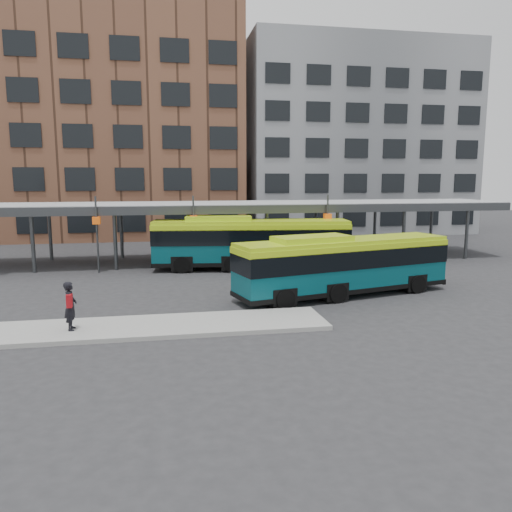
# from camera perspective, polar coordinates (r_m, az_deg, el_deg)

# --- Properties ---
(ground) EXTENTS (120.00, 120.00, 0.00)m
(ground) POSITION_cam_1_polar(r_m,az_deg,el_deg) (23.76, 1.72, -5.50)
(ground) COLOR #28282B
(ground) RESTS_ON ground
(boarding_island) EXTENTS (14.00, 3.00, 0.18)m
(boarding_island) POSITION_cam_1_polar(r_m,az_deg,el_deg) (20.35, -11.88, -7.92)
(boarding_island) COLOR gray
(boarding_island) RESTS_ON ground
(canopy) EXTENTS (40.00, 6.53, 4.80)m
(canopy) POSITION_cam_1_polar(r_m,az_deg,el_deg) (35.74, -2.74, 5.69)
(canopy) COLOR #999B9E
(canopy) RESTS_ON ground
(building_brick) EXTENTS (26.00, 14.00, 22.00)m
(building_brick) POSITION_cam_1_polar(r_m,az_deg,el_deg) (54.96, -16.30, 13.88)
(building_brick) COLOR brown
(building_brick) RESTS_ON ground
(building_grey) EXTENTS (24.00, 14.00, 20.00)m
(building_grey) POSITION_cam_1_polar(r_m,az_deg,el_deg) (58.50, 10.69, 12.77)
(building_grey) COLOR slate
(building_grey) RESTS_ON ground
(bus_front) EXTENTS (11.64, 5.16, 3.14)m
(bus_front) POSITION_cam_1_polar(r_m,az_deg,el_deg) (25.45, 9.94, -0.89)
(bus_front) COLOR #07444D
(bus_front) RESTS_ON ground
(bus_rear) EXTENTS (12.89, 4.24, 3.49)m
(bus_rear) POSITION_cam_1_polar(r_m,az_deg,el_deg) (32.55, -0.66, 1.68)
(bus_rear) COLOR #07444D
(bus_rear) RESTS_ON ground
(pedestrian) EXTENTS (0.47, 0.70, 1.87)m
(pedestrian) POSITION_cam_1_polar(r_m,az_deg,el_deg) (20.25, -20.44, -5.33)
(pedestrian) COLOR black
(pedestrian) RESTS_ON boarding_island
(bike_rack) EXTENTS (4.98, 1.68, 0.95)m
(bike_rack) POSITION_cam_1_polar(r_m,az_deg,el_deg) (39.00, 15.89, 0.54)
(bike_rack) COLOR slate
(bike_rack) RESTS_ON ground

